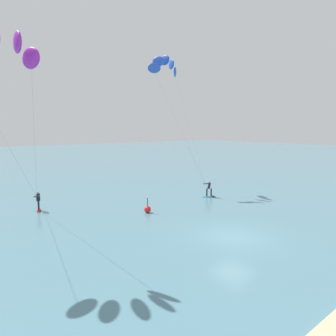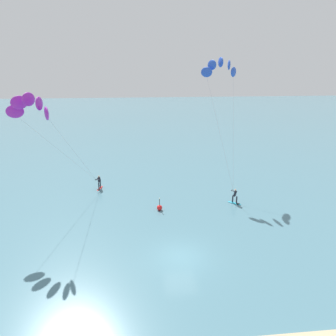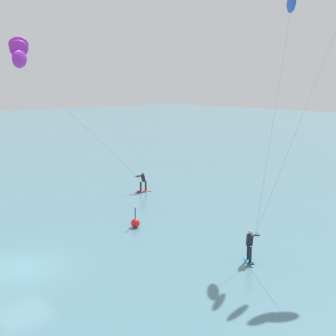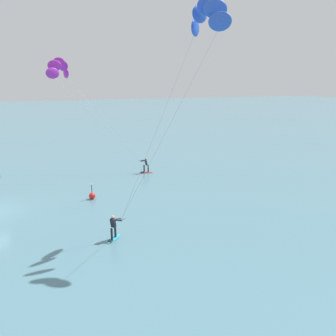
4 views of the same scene
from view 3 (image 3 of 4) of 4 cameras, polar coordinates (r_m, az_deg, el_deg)
name	(u,v)px [view 3 (image 3 of 4)]	position (r m, az deg, el deg)	size (l,w,h in m)	color
ground_plane	(21,268)	(23.53, -18.13, -11.92)	(240.00, 240.00, 0.00)	slate
kitesurfer_nearshore	(316,2)	(27.45, 18.22, 19.37)	(4.42, 7.80, 14.97)	#23ADD1
kitesurfer_mid_water	(26,60)	(34.91, -17.54, 12.92)	(6.29, 10.45, 12.07)	red
marker_buoy	(135,223)	(28.20, -4.16, -6.93)	(0.56, 0.56, 1.38)	red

